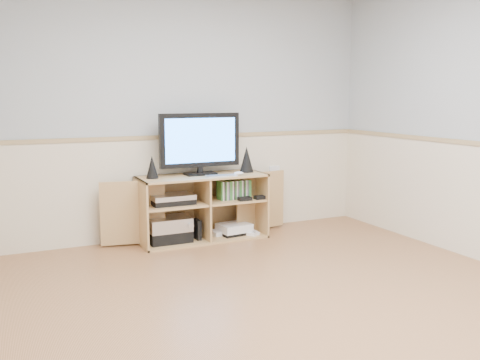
{
  "coord_description": "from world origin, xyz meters",
  "views": [
    {
      "loc": [
        -1.83,
        -2.9,
        1.43
      ],
      "look_at": [
        0.1,
        1.2,
        0.71
      ],
      "focal_mm": 40.0,
      "sensor_mm": 36.0,
      "label": 1
    }
  ],
  "objects_px": {
    "media_cabinet": "(200,206)",
    "keyboard": "(222,176)",
    "game_consoles": "(233,229)",
    "monitor": "(200,142)"
  },
  "relations": [
    {
      "from": "media_cabinet",
      "to": "keyboard",
      "type": "relative_size",
      "value": 6.56
    },
    {
      "from": "keyboard",
      "to": "game_consoles",
      "type": "bearing_deg",
      "value": 40.86
    },
    {
      "from": "monitor",
      "to": "game_consoles",
      "type": "xyz_separation_m",
      "value": [
        0.33,
        -0.06,
        -0.91
      ]
    },
    {
      "from": "media_cabinet",
      "to": "monitor",
      "type": "height_order",
      "value": "monitor"
    },
    {
      "from": "keyboard",
      "to": "monitor",
      "type": "bearing_deg",
      "value": 133.47
    },
    {
      "from": "media_cabinet",
      "to": "monitor",
      "type": "distance_m",
      "value": 0.65
    },
    {
      "from": "game_consoles",
      "to": "monitor",
      "type": "bearing_deg",
      "value": 169.44
    },
    {
      "from": "keyboard",
      "to": "game_consoles",
      "type": "xyz_separation_m",
      "value": [
        0.18,
        0.13,
        -0.59
      ]
    },
    {
      "from": "media_cabinet",
      "to": "keyboard",
      "type": "bearing_deg",
      "value": -52.82
    },
    {
      "from": "media_cabinet",
      "to": "monitor",
      "type": "relative_size",
      "value": 2.39
    }
  ]
}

